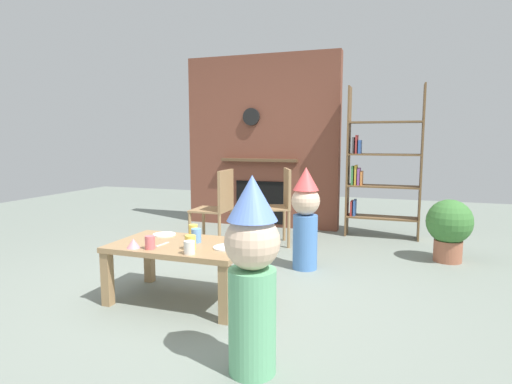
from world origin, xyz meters
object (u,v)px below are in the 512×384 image
Objects in this scene: paper_cup_far_left at (150,242)px; dining_chair_left at (218,204)px; child_with_cone_hat at (252,271)px; paper_cup_far_right at (190,242)px; paper_cup_center at (193,231)px; paper_plate_front at (164,234)px; paper_plate_rear at (228,248)px; paper_cup_near_right at (189,248)px; dining_chair_middle at (279,202)px; paper_cup_near_left at (196,236)px; child_in_pink at (305,216)px; birthday_cake_slice at (133,243)px; coffee_table at (182,252)px; bookshelf at (378,168)px; potted_plant_tall at (449,226)px.

paper_cup_far_left is 1.76m from dining_chair_left.
dining_chair_left is (-1.23, 2.31, -0.05)m from child_with_cone_hat.
child_with_cone_hat is at bearing -42.66° from paper_cup_far_right.
paper_cup_center is 0.55× the size of paper_plate_front.
child_with_cone_hat is at bearing -58.79° from paper_plate_rear.
dining_chair_middle is (0.03, 2.17, 0.01)m from paper_cup_near_right.
paper_cup_near_left is 1.16× the size of paper_cup_near_right.
paper_cup_far_right is 1.35m from child_in_pink.
paper_cup_center is at bearing 61.08° from birthday_cake_slice.
child_in_pink reaches higher than coffee_table.
coffee_table is (-1.30, -2.71, -0.51)m from bookshelf.
paper_cup_near_left is (-1.21, -2.65, -0.38)m from bookshelf.
paper_plate_front is at bearing 161.81° from paper_plate_rear.
child_in_pink reaches higher than paper_plate_front.
paper_cup_far_left is at bearing 12.95° from child_with_cone_hat.
coffee_table is at bearing 128.74° from paper_cup_near_right.
paper_cup_far_right reaches higher than paper_cup_far_left.
child_with_cone_hat is 1.18× the size of dining_chair_left.
coffee_table is 1.07× the size of child_in_pink.
paper_cup_near_left is at bearing 105.06° from paper_cup_far_right.
bookshelf is 3.05m from coffee_table.
paper_cup_far_right is (0.15, -0.14, 0.12)m from coffee_table.
paper_plate_rear is 0.33× the size of potted_plant_tall.
paper_cup_near_right is (0.11, -0.31, -0.01)m from paper_cup_near_left.
paper_cup_far_right is 0.55× the size of paper_plate_front.
paper_plate_front is (-1.57, -2.52, -0.43)m from bookshelf.
paper_cup_far_right is at bearing 64.20° from dining_chair_middle.
paper_cup_near_left is at bearing -114.50° from bookshelf.
potted_plant_tall reaches higher than paper_cup_far_right.
bookshelf is 1.79× the size of child_with_cone_hat.
paper_cup_center is at bearing 114.51° from paper_cup_near_right.
paper_cup_near_right is at bearing -1.57° from birthday_cake_slice.
paper_cup_far_left reaches higher than paper_plate_front.
paper_cup_center is 2.61m from potted_plant_tall.
potted_plant_tall is at bearing 152.01° from child_in_pink.
paper_cup_near_right reaches higher than paper_plate_front.
dining_chair_left is at bearing 107.40° from paper_cup_far_right.
paper_cup_near_left is 0.12× the size of dining_chair_middle.
birthday_cake_slice is (0.00, -0.43, 0.03)m from paper_plate_front.
bookshelf reaches higher than child_in_pink.
paper_cup_far_right is 1.03× the size of birthday_cake_slice.
child_in_pink reaches higher than paper_cup_near_left.
paper_plate_front is 0.88× the size of paper_plate_rear.
potted_plant_tall is at bearing 41.15° from coffee_table.
paper_plate_front is 1.86× the size of birthday_cake_slice.
paper_cup_far_left is at bearing -120.52° from coffee_table.
paper_cup_far_right is 0.43m from birthday_cake_slice.
paper_plate_front is at bearing -14.28° from child_in_pink.
paper_cup_center reaches higher than paper_cup_far_left.
dining_chair_middle is (-0.16, 1.94, 0.06)m from paper_plate_rear.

